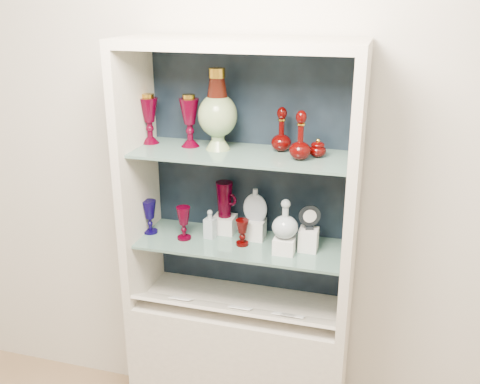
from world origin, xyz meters
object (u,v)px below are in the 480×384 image
(enamel_urn, at_px, (218,110))
(ruby_decanter_a, at_px, (301,132))
(pedestal_lamp_left, at_px, (149,119))
(cameo_medallion, at_px, (309,217))
(clear_square_bottle, at_px, (210,224))
(flat_flask, at_px, (255,204))
(ruby_decanter_b, at_px, (282,128))
(ruby_pitcher, at_px, (224,199))
(cobalt_goblet, at_px, (150,217))
(lidded_bowl, at_px, (318,148))
(ruby_goblet_tall, at_px, (184,223))
(pedestal_lamp_right, at_px, (190,121))
(ruby_goblet_small, at_px, (242,233))
(clear_round_decanter, at_px, (285,220))

(enamel_urn, bearing_deg, ruby_decanter_a, -9.62)
(pedestal_lamp_left, bearing_deg, cameo_medallion, -3.02)
(clear_square_bottle, height_order, flat_flask, flat_flask)
(pedestal_lamp_left, xyz_separation_m, ruby_decanter_b, (0.60, 0.03, -0.01))
(flat_flask, bearing_deg, enamel_urn, -165.50)
(pedestal_lamp_left, bearing_deg, ruby_pitcher, 8.04)
(ruby_decanter_a, relative_size, cobalt_goblet, 1.43)
(ruby_pitcher, relative_size, clear_square_bottle, 1.22)
(ruby_decanter_a, relative_size, ruby_decanter_b, 1.12)
(cobalt_goblet, bearing_deg, lidded_bowl, 2.41)
(ruby_decanter_b, xyz_separation_m, ruby_goblet_tall, (-0.42, -0.10, -0.44))
(pedestal_lamp_right, xyz_separation_m, ruby_decanter_a, (0.50, -0.07, -0.00))
(pedestal_lamp_left, relative_size, ruby_goblet_small, 1.86)
(clear_square_bottle, bearing_deg, ruby_goblet_tall, -158.06)
(pedestal_lamp_left, height_order, ruby_decanter_b, pedestal_lamp_left)
(pedestal_lamp_left, bearing_deg, ruby_goblet_small, -8.51)
(enamel_urn, relative_size, lidded_bowl, 4.33)
(clear_round_decanter, bearing_deg, ruby_goblet_tall, 178.34)
(ruby_decanter_b, height_order, ruby_goblet_small, ruby_decanter_b)
(clear_square_bottle, height_order, cameo_medallion, cameo_medallion)
(lidded_bowl, height_order, clear_round_decanter, lidded_bowl)
(ruby_goblet_tall, bearing_deg, clear_round_decanter, -1.66)
(pedestal_lamp_left, relative_size, ruby_goblet_tall, 1.43)
(enamel_urn, relative_size, cameo_medallion, 3.05)
(pedestal_lamp_left, height_order, ruby_pitcher, pedestal_lamp_left)
(pedestal_lamp_right, height_order, ruby_decanter_a, pedestal_lamp_right)
(ruby_decanter_a, bearing_deg, flat_flask, 155.37)
(pedestal_lamp_left, bearing_deg, ruby_goblet_tall, -23.59)
(enamel_urn, xyz_separation_m, clear_round_decanter, (0.32, -0.07, -0.44))
(clear_square_bottle, xyz_separation_m, flat_flask, (0.20, 0.05, 0.10))
(ruby_decanter_a, bearing_deg, ruby_decanter_b, 133.23)
(pedestal_lamp_right, bearing_deg, ruby_goblet_tall, -103.26)
(enamel_urn, relative_size, ruby_decanter_b, 1.71)
(clear_square_bottle, bearing_deg, ruby_decanter_a, -6.57)
(ruby_goblet_small, height_order, clear_square_bottle, clear_square_bottle)
(ruby_goblet_small, height_order, clear_round_decanter, clear_round_decanter)
(ruby_pitcher, bearing_deg, flat_flask, 10.48)
(flat_flask, bearing_deg, ruby_goblet_small, -110.93)
(clear_square_bottle, bearing_deg, ruby_goblet_small, -12.13)
(pedestal_lamp_right, bearing_deg, ruby_goblet_small, -13.70)
(ruby_goblet_tall, bearing_deg, ruby_decanter_b, 13.83)
(enamel_urn, height_order, ruby_goblet_tall, enamel_urn)
(pedestal_lamp_left, height_order, flat_flask, pedestal_lamp_left)
(pedestal_lamp_right, height_order, cobalt_goblet, pedestal_lamp_right)
(lidded_bowl, xyz_separation_m, ruby_goblet_tall, (-0.58, -0.05, -0.38))
(enamel_urn, relative_size, ruby_decanter_a, 1.53)
(lidded_bowl, height_order, cameo_medallion, lidded_bowl)
(clear_round_decanter, xyz_separation_m, cameo_medallion, (0.10, 0.05, 0.00))
(cobalt_goblet, height_order, cameo_medallion, cameo_medallion)
(ruby_decanter_b, distance_m, ruby_goblet_tall, 0.62)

